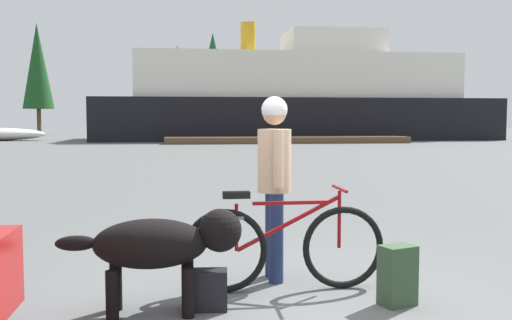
{
  "coord_description": "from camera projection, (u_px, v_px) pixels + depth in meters",
  "views": [
    {
      "loc": [
        -0.85,
        -4.71,
        1.55
      ],
      "look_at": [
        0.07,
        2.26,
        1.04
      ],
      "focal_mm": 40.07,
      "sensor_mm": 36.0,
      "label": 1
    }
  ],
  "objects": [
    {
      "name": "ground_plane",
      "position": [
        283.0,
        300.0,
        4.88
      ],
      "size": [
        160.0,
        160.0,
        0.0
      ],
      "primitive_type": "plane",
      "color": "#595B5B"
    },
    {
      "name": "bicycle",
      "position": [
        284.0,
        246.0,
        5.12
      ],
      "size": [
        1.83,
        0.44,
        0.93
      ],
      "color": "black",
      "rests_on": "ground_plane"
    },
    {
      "name": "person_cyclist",
      "position": [
        274.0,
        169.0,
        5.43
      ],
      "size": [
        0.32,
        0.53,
        1.76
      ],
      "color": "navy",
      "rests_on": "ground_plane"
    },
    {
      "name": "dog",
      "position": [
        162.0,
        244.0,
        4.52
      ],
      "size": [
        1.46,
        0.46,
        0.83
      ],
      "color": "black",
      "rests_on": "ground_plane"
    },
    {
      "name": "backpack",
      "position": [
        398.0,
        275.0,
        4.74
      ],
      "size": [
        0.33,
        0.28,
        0.5
      ],
      "primitive_type": "cube",
      "rotation": [
        0.0,
        0.0,
        0.34
      ],
      "color": "#334C33",
      "rests_on": "ground_plane"
    },
    {
      "name": "handbag_pannier",
      "position": [
        207.0,
        290.0,
        4.62
      ],
      "size": [
        0.33,
        0.2,
        0.33
      ],
      "primitive_type": "cube",
      "rotation": [
        0.0,
        0.0,
        -0.07
      ],
      "color": "black",
      "rests_on": "ground_plane"
    },
    {
      "name": "dock_pier",
      "position": [
        287.0,
        140.0,
        36.11
      ],
      "size": [
        15.3,
        2.75,
        0.4
      ],
      "primitive_type": "cube",
      "color": "brown",
      "rests_on": "ground_plane"
    },
    {
      "name": "ferry_boat",
      "position": [
        296.0,
        99.0,
        42.71
      ],
      "size": [
        28.85,
        8.88,
        8.57
      ],
      "color": "black",
      "rests_on": "ground_plane"
    },
    {
      "name": "pine_tree_far_left",
      "position": [
        38.0,
        66.0,
        58.43
      ],
      "size": [
        3.12,
        3.12,
        11.29
      ],
      "color": "#4C331E",
      "rests_on": "ground_plane"
    },
    {
      "name": "pine_tree_center",
      "position": [
        213.0,
        73.0,
        62.05
      ],
      "size": [
        4.11,
        4.11,
        10.82
      ],
      "color": "#4C331E",
      "rests_on": "ground_plane"
    },
    {
      "name": "pine_tree_far_right",
      "position": [
        338.0,
        79.0,
        62.49
      ],
      "size": [
        2.86,
        2.86,
        9.23
      ],
      "color": "#4C331E",
      "rests_on": "ground_plane"
    },
    {
      "name": "pine_tree_mid_back",
      "position": [
        177.0,
        80.0,
        66.43
      ],
      "size": [
        3.52,
        3.52,
        10.02
      ],
      "color": "#4C331E",
      "rests_on": "ground_plane"
    }
  ]
}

